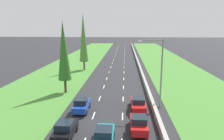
{
  "coord_description": "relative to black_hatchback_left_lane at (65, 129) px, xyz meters",
  "views": [
    {
      "loc": [
        1.94,
        -1.65,
        10.51
      ],
      "look_at": [
        -0.88,
        42.21,
        1.14
      ],
      "focal_mm": 32.59,
      "sensor_mm": 36.0,
      "label": 1
    }
  ],
  "objects": [
    {
      "name": "poplar_tree_third",
      "position": [
        -4.4,
        31.21,
        7.03
      ],
      "size": [
        2.14,
        2.14,
        13.64
      ],
      "color": "#4C3823",
      "rests_on": "ground"
    },
    {
      "name": "blue_hatchback_left_lane",
      "position": [
        0.24,
        6.33,
        0.0
      ],
      "size": [
        1.74,
        3.9,
        1.72
      ],
      "color": "#1E47B7",
      "rests_on": "ground"
    },
    {
      "name": "street_light_mast",
      "position": [
        10.0,
        8.2,
        4.4
      ],
      "size": [
        3.2,
        0.28,
        9.0
      ],
      "color": "gray",
      "rests_on": "ground"
    },
    {
      "name": "ground_plane",
      "position": [
        3.7,
        44.07,
        -0.84
      ],
      "size": [
        300.0,
        300.0,
        0.0
      ],
      "primitive_type": "plane",
      "color": "#28282B",
      "rests_on": "ground"
    },
    {
      "name": "grass_verge_left",
      "position": [
        -8.95,
        44.07,
        -0.82
      ],
      "size": [
        14.0,
        140.0,
        0.04
      ],
      "primitive_type": "cube",
      "color": "#478433",
      "rests_on": "ground"
    },
    {
      "name": "black_hatchback_left_lane",
      "position": [
        0.0,
        0.0,
        0.0
      ],
      "size": [
        1.74,
        3.9,
        1.72
      ],
      "color": "black",
      "rests_on": "ground"
    },
    {
      "name": "median_barrier",
      "position": [
        9.4,
        44.07,
        -0.41
      ],
      "size": [
        0.44,
        120.0,
        0.85
      ],
      "primitive_type": "cube",
      "color": "#9E9B93",
      "rests_on": "ground"
    },
    {
      "name": "red_sedan_right_lane",
      "position": [
        7.42,
        7.3,
        -0.02
      ],
      "size": [
        1.82,
        4.5,
        1.64
      ],
      "color": "red",
      "rests_on": "ground"
    },
    {
      "name": "teal_hatchback_centre_lane",
      "position": [
        3.86,
        -1.0,
        0.0
      ],
      "size": [
        1.74,
        3.9,
        1.72
      ],
      "color": "teal",
      "rests_on": "ground"
    },
    {
      "name": "poplar_tree_second",
      "position": [
        -3.93,
        13.49,
        5.97
      ],
      "size": [
        2.09,
        2.09,
        11.51
      ],
      "color": "#4C3823",
      "rests_on": "ground"
    },
    {
      "name": "grass_verge_right",
      "position": [
        18.05,
        44.07,
        -0.82
      ],
      "size": [
        14.0,
        140.0,
        0.04
      ],
      "primitive_type": "cube",
      "color": "#478433",
      "rests_on": "ground"
    },
    {
      "name": "lane_markings",
      "position": [
        3.7,
        44.07,
        -0.83
      ],
      "size": [
        3.64,
        116.0,
        0.01
      ],
      "color": "white",
      "rests_on": "ground"
    },
    {
      "name": "red_hatchback_right_lane",
      "position": [
        7.13,
        1.68,
        0.0
      ],
      "size": [
        1.74,
        3.9,
        1.72
      ],
      "color": "red",
      "rests_on": "ground"
    }
  ]
}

